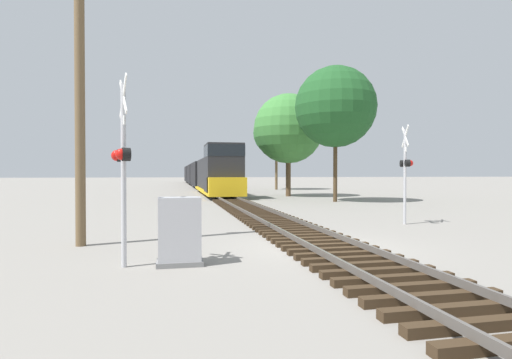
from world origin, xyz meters
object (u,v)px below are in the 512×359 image
at_px(crossing_signal_near, 122,160).
at_px(tree_far_right, 335,107).
at_px(crossing_signal_far, 406,167).
at_px(tree_deep_background, 276,133).
at_px(relay_cabinet, 180,232).
at_px(freight_train, 200,174).
at_px(tree_mid_background, 288,129).
at_px(utility_pole, 80,83).

relative_size(crossing_signal_near, tree_far_right, 0.43).
bearing_deg(crossing_signal_far, tree_deep_background, 10.07).
bearing_deg(relay_cabinet, crossing_signal_far, 30.97).
distance_m(freight_train, tree_deep_background, 17.63).
relative_size(crossing_signal_near, tree_deep_background, 0.42).
height_order(freight_train, tree_far_right, tree_far_right).
relative_size(freight_train, tree_mid_background, 7.30).
xyz_separation_m(relay_cabinet, utility_pole, (-2.87, 3.16, 4.06)).
xyz_separation_m(crossing_signal_near, crossing_signal_far, (10.84, 5.67, -0.05)).
relative_size(tree_mid_background, tree_deep_background, 0.91).
bearing_deg(freight_train, tree_deep_background, -56.77).
bearing_deg(freight_train, crossing_signal_near, -95.56).
bearing_deg(freight_train, utility_pole, -97.58).
xyz_separation_m(tree_far_right, tree_deep_background, (1.31, 22.67, 0.31)).
relative_size(crossing_signal_far, tree_far_right, 0.41).
relative_size(relay_cabinet, tree_mid_background, 0.17).
xyz_separation_m(crossing_signal_near, relay_cabinet, (1.29, -0.06, -1.69)).
distance_m(crossing_signal_far, utility_pole, 12.91).
xyz_separation_m(tree_far_right, tree_mid_background, (-1.48, 7.61, -0.87)).
xyz_separation_m(crossing_signal_far, utility_pole, (-12.41, -2.57, 2.43)).
xyz_separation_m(relay_cabinet, tree_deep_background, (13.29, 41.64, 6.74)).
height_order(freight_train, crossing_signal_far, freight_train).
distance_m(tree_far_right, tree_mid_background, 7.80).
height_order(crossing_signal_far, relay_cabinet, crossing_signal_far).
relative_size(freight_train, utility_pole, 7.43).
relative_size(crossing_signal_near, tree_mid_background, 0.46).
relative_size(tree_far_right, tree_mid_background, 1.07).
relative_size(tree_far_right, tree_deep_background, 0.97).
distance_m(tree_mid_background, tree_deep_background, 15.37).
bearing_deg(freight_train, tree_far_right, -77.90).
bearing_deg(tree_far_right, freight_train, 102.10).
bearing_deg(relay_cabinet, tree_mid_background, 68.44).
bearing_deg(freight_train, crossing_signal_far, -83.79).
height_order(relay_cabinet, utility_pole, utility_pole).
bearing_deg(relay_cabinet, tree_deep_background, 72.30).
relative_size(crossing_signal_far, tree_deep_background, 0.40).
distance_m(crossing_signal_far, tree_deep_background, 36.46).
bearing_deg(tree_deep_background, tree_far_right, -93.30).
bearing_deg(crossing_signal_far, freight_train, 22.22).
bearing_deg(tree_mid_background, crossing_signal_near, -113.98).
bearing_deg(freight_train, tree_mid_background, -77.62).
relative_size(crossing_signal_near, utility_pole, 0.47).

